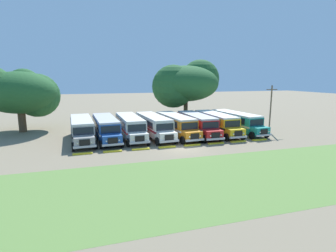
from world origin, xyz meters
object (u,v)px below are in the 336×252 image
at_px(utility_pole, 271,107).
at_px(parked_bus_slot_2, 130,126).
at_px(parked_bus_slot_5, 197,123).
at_px(parked_bus_slot_4, 176,124).
at_px(secondary_tree, 18,92).
at_px(parked_bus_slot_7, 236,121).
at_px(broad_shade_tree, 185,84).
at_px(parked_bus_slot_0, 82,128).
at_px(parked_bus_slot_1, 106,127).
at_px(parked_bus_slot_6, 216,122).
at_px(parked_bus_slot_3, 154,125).

bearing_deg(utility_pole, parked_bus_slot_2, 173.03).
height_order(parked_bus_slot_2, parked_bus_slot_5, same).
height_order(parked_bus_slot_4, secondary_tree, secondary_tree).
relative_size(parked_bus_slot_4, utility_pole, 1.61).
relative_size(parked_bus_slot_2, parked_bus_slot_7, 0.99).
bearing_deg(broad_shade_tree, parked_bus_slot_0, -147.97).
distance_m(parked_bus_slot_1, utility_pole, 23.49).
height_order(parked_bus_slot_4, broad_shade_tree, broad_shade_tree).
relative_size(parked_bus_slot_0, parked_bus_slot_6, 1.01).
bearing_deg(secondary_tree, utility_pole, -17.56).
xyz_separation_m(parked_bus_slot_1, parked_bus_slot_7, (18.79, -0.70, 0.00)).
distance_m(parked_bus_slot_2, parked_bus_slot_6, 12.35).
bearing_deg(parked_bus_slot_5, parked_bus_slot_3, -94.76).
distance_m(parked_bus_slot_4, parked_bus_slot_6, 6.12).
height_order(parked_bus_slot_5, parked_bus_slot_7, same).
relative_size(parked_bus_slot_0, secondary_tree, 0.91).
relative_size(parked_bus_slot_7, utility_pole, 1.61).
height_order(parked_bus_slot_2, parked_bus_slot_6, same).
height_order(parked_bus_slot_5, secondary_tree, secondary_tree).
height_order(broad_shade_tree, secondary_tree, broad_shade_tree).
relative_size(parked_bus_slot_3, parked_bus_slot_4, 1.00).
bearing_deg(parked_bus_slot_5, secondary_tree, -111.59).
bearing_deg(secondary_tree, parked_bus_slot_2, -30.08).
height_order(parked_bus_slot_7, utility_pole, utility_pole).
xyz_separation_m(parked_bus_slot_5, secondary_tree, (-24.13, 9.49, 4.30)).
xyz_separation_m(parked_bus_slot_1, broad_shade_tree, (15.19, 11.31, 5.25)).
relative_size(parked_bus_slot_1, secondary_tree, 0.91).
bearing_deg(parked_bus_slot_0, parked_bus_slot_7, 84.72).
height_order(parked_bus_slot_0, parked_bus_slot_1, same).
height_order(parked_bus_slot_4, parked_bus_slot_6, same).
xyz_separation_m(parked_bus_slot_2, parked_bus_slot_5, (9.27, -0.88, 0.00)).
xyz_separation_m(secondary_tree, utility_pole, (34.96, -11.07, -2.23)).
height_order(parked_bus_slot_3, parked_bus_slot_7, same).
xyz_separation_m(parked_bus_slot_6, parked_bus_slot_7, (3.29, 0.01, 0.00)).
distance_m(parked_bus_slot_0, utility_pole, 26.44).
relative_size(broad_shade_tree, utility_pole, 1.96).
bearing_deg(parked_bus_slot_3, parked_bus_slot_1, -97.11).
distance_m(parked_bus_slot_7, broad_shade_tree, 13.60).
distance_m(parked_bus_slot_4, broad_shade_tree, 14.28).
distance_m(parked_bus_slot_1, broad_shade_tree, 19.65).
distance_m(parked_bus_slot_5, secondary_tree, 26.29).
distance_m(parked_bus_slot_1, parked_bus_slot_4, 9.40).
bearing_deg(parked_bus_slot_4, utility_pole, 78.27).
xyz_separation_m(parked_bus_slot_4, broad_shade_tree, (5.81, 11.94, 5.25)).
bearing_deg(parked_bus_slot_4, parked_bus_slot_0, -97.29).
height_order(parked_bus_slot_6, broad_shade_tree, broad_shade_tree).
bearing_deg(parked_bus_slot_0, parked_bus_slot_5, 83.62).
bearing_deg(parked_bus_slot_2, parked_bus_slot_1, -90.48).
bearing_deg(parked_bus_slot_2, utility_pole, 81.09).
xyz_separation_m(parked_bus_slot_3, broad_shade_tree, (8.85, 11.62, 5.25)).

